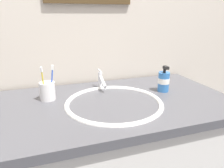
{
  "coord_description": "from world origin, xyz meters",
  "views": [
    {
      "loc": [
        -0.29,
        -0.94,
        1.29
      ],
      "look_at": [
        0.02,
        -0.0,
        0.96
      ],
      "focal_mm": 33.92,
      "sensor_mm": 36.0,
      "label": 1
    }
  ],
  "objects_px": {
    "toothbrush_cup": "(47,91)",
    "toothbrush_blue": "(52,80)",
    "faucet": "(101,80)",
    "soap_dispenser": "(164,81)",
    "toothbrush_yellow": "(43,82)"
  },
  "relations": [
    {
      "from": "toothbrush_yellow",
      "to": "toothbrush_cup",
      "type": "bearing_deg",
      "value": 59.12
    },
    {
      "from": "faucet",
      "to": "toothbrush_blue",
      "type": "distance_m",
      "value": 0.3
    },
    {
      "from": "faucet",
      "to": "toothbrush_cup",
      "type": "xyz_separation_m",
      "value": [
        -0.3,
        -0.08,
        -0.01
      ]
    },
    {
      "from": "faucet",
      "to": "soap_dispenser",
      "type": "bearing_deg",
      "value": -25.56
    },
    {
      "from": "toothbrush_cup",
      "to": "soap_dispenser",
      "type": "xyz_separation_m",
      "value": [
        0.63,
        -0.08,
        0.01
      ]
    },
    {
      "from": "toothbrush_cup",
      "to": "soap_dispenser",
      "type": "bearing_deg",
      "value": -6.98
    },
    {
      "from": "toothbrush_yellow",
      "to": "toothbrush_blue",
      "type": "bearing_deg",
      "value": 24.43
    },
    {
      "from": "toothbrush_yellow",
      "to": "toothbrush_blue",
      "type": "distance_m",
      "value": 0.05
    },
    {
      "from": "toothbrush_yellow",
      "to": "soap_dispenser",
      "type": "bearing_deg",
      "value": -4.49
    },
    {
      "from": "toothbrush_cup",
      "to": "toothbrush_blue",
      "type": "relative_size",
      "value": 0.52
    },
    {
      "from": "faucet",
      "to": "toothbrush_yellow",
      "type": "bearing_deg",
      "value": -162.05
    },
    {
      "from": "toothbrush_blue",
      "to": "soap_dispenser",
      "type": "distance_m",
      "value": 0.61
    },
    {
      "from": "toothbrush_cup",
      "to": "toothbrush_blue",
      "type": "distance_m",
      "value": 0.07
    },
    {
      "from": "faucet",
      "to": "toothbrush_cup",
      "type": "distance_m",
      "value": 0.31
    },
    {
      "from": "toothbrush_cup",
      "to": "soap_dispenser",
      "type": "distance_m",
      "value": 0.63
    }
  ]
}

